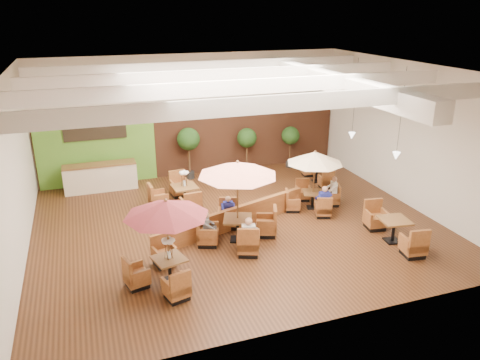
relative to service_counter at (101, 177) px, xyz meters
name	(u,v)px	position (x,y,z in m)	size (l,w,h in m)	color
room	(232,118)	(4.65, -3.88, 3.05)	(14.04, 14.00, 5.52)	#381E0F
service_counter	(101,177)	(0.00, 0.00, 0.00)	(3.00, 0.75, 1.18)	beige
booth_divider	(241,216)	(4.51, -5.28, -0.18)	(5.76, 0.18, 0.80)	brown
table_0	(165,223)	(1.35, -7.99, 1.24)	(2.48, 2.61, 2.56)	brown
table_1	(238,187)	(4.05, -6.25, 1.32)	(2.94, 2.94, 2.82)	brown
table_2	(314,169)	(7.66, -4.67, 1.04)	(2.42, 2.42, 2.35)	brown
table_3	(178,195)	(2.74, -2.81, -0.12)	(1.92, 2.83, 1.61)	brown
table_4	(393,231)	(8.92, -8.04, -0.19)	(1.04, 2.81, 1.03)	brown
table_5	(317,175)	(9.21, -2.09, -0.26)	(0.84, 2.29, 0.84)	brown
topiary_0	(189,141)	(3.92, 0.20, 1.18)	(1.02, 1.02, 2.37)	black
topiary_1	(247,140)	(6.70, 0.20, 1.00)	(0.91, 0.91, 2.12)	black
topiary_2	(290,137)	(8.93, 0.20, 0.92)	(0.87, 0.87, 2.02)	black
diner_0	(248,232)	(4.05, -7.29, 0.19)	(0.45, 0.39, 0.84)	white
diner_1	(228,208)	(4.05, -5.22, 0.14)	(0.38, 0.32, 0.71)	#222B97
diner_2	(208,225)	(3.01, -6.25, 0.15)	(0.35, 0.39, 0.73)	slate
diner_3	(324,198)	(7.66, -5.52, 0.17)	(0.41, 0.35, 0.78)	#222B97
diner_4	(333,188)	(8.52, -4.67, 0.15)	(0.37, 0.40, 0.74)	white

